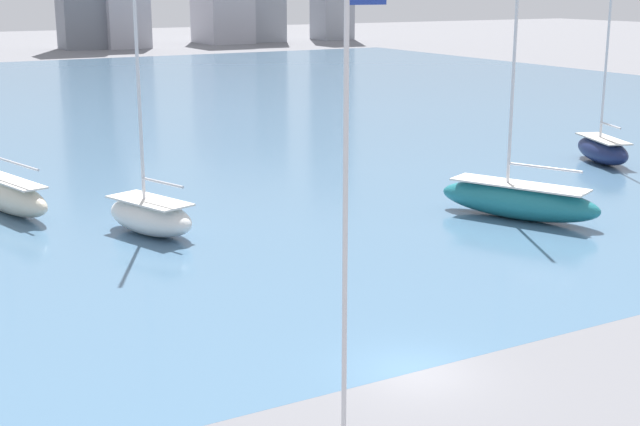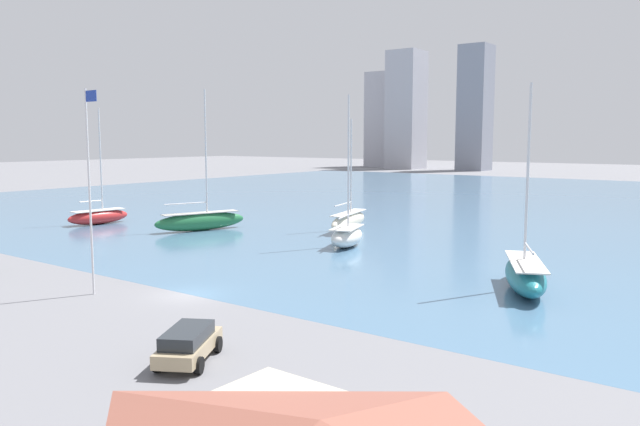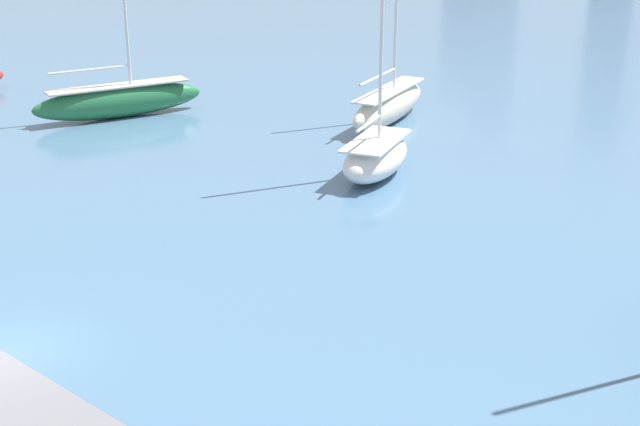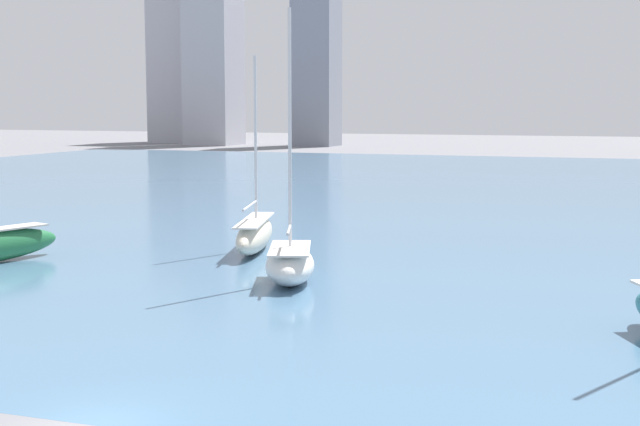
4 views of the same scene
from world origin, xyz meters
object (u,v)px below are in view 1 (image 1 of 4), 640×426
sailboat_teal (518,200)px  sailboat_white (150,215)px  sailboat_cream (6,194)px  sailboat_navy (602,149)px  flag_pole (347,211)px

sailboat_teal → sailboat_white: sailboat_white is taller
sailboat_cream → sailboat_teal: bearing=-46.8°
sailboat_cream → sailboat_navy: bearing=-23.2°
flag_pole → sailboat_cream: size_ratio=1.07×
sailboat_cream → sailboat_teal: size_ratio=0.90×
sailboat_navy → sailboat_teal: size_ratio=1.09×
flag_pole → sailboat_teal: bearing=38.6°
flag_pole → sailboat_cream: (-2.75, 33.78, -6.03)m
sailboat_cream → sailboat_navy: (41.70, -6.57, -0.03)m
flag_pole → sailboat_teal: sailboat_teal is taller
flag_pole → sailboat_white: size_ratio=0.93×
sailboat_navy → sailboat_teal: 19.15m
sailboat_cream → sailboat_teal: sailboat_teal is taller
flag_pole → sailboat_teal: size_ratio=0.96×
flag_pole → sailboat_cream: 34.42m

